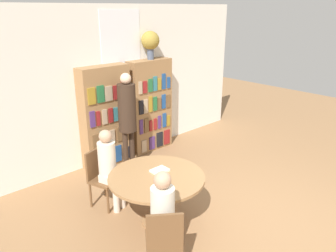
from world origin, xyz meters
TOP-DOWN VIEW (x-y plane):
  - ground_plane at (0.00, 0.00)m, footprint 16.00×16.00m
  - wall_back at (0.00, 3.35)m, footprint 6.40×0.07m
  - bookshelf_left at (-0.55, 3.15)m, footprint 0.98×0.34m
  - bookshelf_right at (0.55, 3.15)m, footprint 0.98×0.34m
  - flower_vase at (0.59, 3.16)m, footprint 0.36×0.36m
  - reading_table at (-1.10, 1.05)m, footprint 1.33×1.33m
  - chair_near_camera at (-1.69, 0.24)m, footprint 0.56×0.56m
  - chair_left_side at (-1.40, 2.01)m, footprint 0.50×0.50m
  - seated_reader_left at (-1.34, 1.84)m, footprint 0.35×0.40m
  - seated_reader_right at (-1.59, 0.39)m, footprint 0.41×0.42m
  - librarian_standing at (-0.40, 2.65)m, footprint 0.33×0.60m
  - open_book_on_table at (-0.98, 1.12)m, footprint 0.24×0.18m

SIDE VIEW (x-z plane):
  - ground_plane at x=0.00m, z-range 0.00..0.00m
  - chair_near_camera at x=-1.69m, z-range 0.06..0.96m
  - chair_left_side at x=-1.40m, z-range 0.06..0.96m
  - reading_table at x=-1.10m, z-range 0.27..1.03m
  - seated_reader_left at x=-1.34m, z-range 0.09..1.36m
  - seated_reader_right at x=-1.59m, z-range 0.10..1.37m
  - open_book_on_table at x=-0.98m, z-range 0.76..0.79m
  - bookshelf_right at x=0.55m, z-range 0.00..1.94m
  - bookshelf_left at x=-0.55m, z-range 0.00..1.94m
  - librarian_standing at x=-0.40m, z-range 0.23..2.09m
  - wall_back at x=0.00m, z-range 0.01..3.01m
  - flower_vase at x=0.59m, z-range 2.02..2.58m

